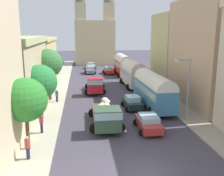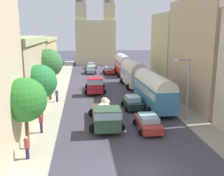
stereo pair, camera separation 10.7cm
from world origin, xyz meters
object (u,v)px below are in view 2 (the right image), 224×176
parked_bus_0 (153,89)px  pedestrian_2 (41,123)px  car_4 (109,70)px  car_0 (90,70)px  streetlamp_near (186,85)px  parked_bus_2 (123,64)px  cargo_truck_0 (106,115)px  car_1 (91,65)px  pedestrian_1 (57,95)px  cargo_truck_1 (95,85)px  car_2 (148,122)px  parked_bus_1 (133,72)px  car_3 (132,102)px  pedestrian_0 (27,147)px

parked_bus_0 → pedestrian_2: parked_bus_0 is taller
car_4 → car_0: bearing=165.2°
car_0 → streetlamp_near: size_ratio=0.66×
parked_bus_2 → cargo_truck_0: parked_bus_2 is taller
car_1 → pedestrian_1: size_ratio=2.37×
cargo_truck_1 → car_2: bearing=-74.6°
parked_bus_0 → parked_bus_2: (0.09, 22.71, 0.05)m
parked_bus_1 → car_0: parked_bus_1 is taller
car_2 → streetlamp_near: size_ratio=0.67×
car_1 → car_2: (3.58, -39.77, -0.01)m
car_3 → parked_bus_0: bearing=7.5°
cargo_truck_0 → cargo_truck_1: bearing=91.3°
cargo_truck_0 → parked_bus_1: bearing=70.8°
car_4 → pedestrian_1: pedestrian_1 is taller
pedestrian_0 → streetlamp_near: 15.54m
cargo_truck_1 → cargo_truck_0: bearing=-88.7°
cargo_truck_1 → car_3: (3.92, -8.06, -0.52)m
cargo_truck_0 → pedestrian_2: (-5.73, -1.03, -0.17)m
parked_bus_1 → car_4: (-2.52, 12.88, -1.59)m
parked_bus_2 → car_1: bearing=121.0°
pedestrian_0 → streetlamp_near: streetlamp_near is taller
car_3 → streetlamp_near: (4.29, -4.80, 2.97)m
pedestrian_2 → pedestrian_0: bearing=-93.2°
parked_bus_0 → parked_bus_1: bearing=90.5°
cargo_truck_1 → car_2: size_ratio=1.65×
cargo_truck_0 → car_1: bearing=89.7°
cargo_truck_0 → car_0: cargo_truck_0 is taller
car_1 → car_3: car_3 is taller
cargo_truck_1 → car_1: cargo_truck_1 is taller
parked_bus_1 → parked_bus_2: parked_bus_1 is taller
cargo_truck_1 → pedestrian_2: bearing=-110.5°
parked_bus_2 → cargo_truck_0: (-6.23, -28.50, -1.08)m
car_4 → streetlamp_near: bearing=-81.6°
parked_bus_2 → cargo_truck_1: bearing=-113.5°
parked_bus_2 → streetlamp_near: streetlamp_near is taller
parked_bus_1 → pedestrian_1: size_ratio=4.83×
parked_bus_2 → parked_bus_1: bearing=-91.0°
car_2 → cargo_truck_1: bearing=105.4°
parked_bus_1 → car_0: 15.35m
car_0 → car_4: size_ratio=1.04×
pedestrian_0 → pedestrian_1: size_ratio=1.06×
pedestrian_0 → pedestrian_2: pedestrian_2 is taller
cargo_truck_1 → pedestrian_0: 20.06m
car_1 → parked_bus_1: bearing=-74.6°
car_1 → car_3: (3.45, -33.13, 0.03)m
parked_bus_0 → car_3: parked_bus_0 is taller
parked_bus_2 → cargo_truck_0: 29.19m
car_3 → car_4: bearing=90.2°
car_4 → pedestrian_0: size_ratio=2.21×
parked_bus_1 → pedestrian_0: size_ratio=4.57×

